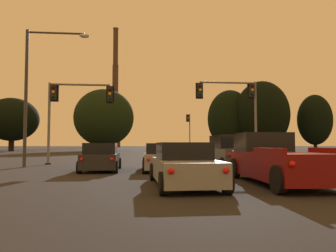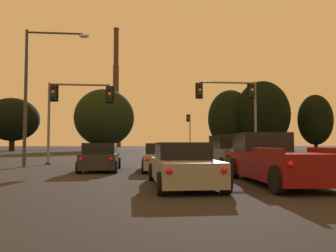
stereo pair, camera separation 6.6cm
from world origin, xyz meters
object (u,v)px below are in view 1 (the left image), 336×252
at_px(hatchback_left_lane_front, 101,158).
at_px(smokestack, 115,100).
at_px(street_lamp, 37,81).
at_px(sedan_center_lane_second, 184,166).
at_px(traffic_light_far_right, 189,127).
at_px(traffic_light_overhead_right, 236,101).
at_px(sedan_center_lane_front, 162,158).
at_px(traffic_light_overhead_left, 71,102).
at_px(pickup_truck_right_lane_second, 277,160).
at_px(suv_right_lane_front, 232,153).

distance_m(hatchback_left_lane_front, smokestack, 150.54).
relative_size(street_lamp, smokestack, 0.14).
xyz_separation_m(sedan_center_lane_second, traffic_light_far_right, (7.33, 43.71, 3.58)).
distance_m(traffic_light_overhead_right, smokestack, 143.66).
distance_m(sedan_center_lane_front, street_lamp, 9.42).
bearing_deg(traffic_light_far_right, smokestack, 99.90).
height_order(traffic_light_overhead_right, traffic_light_far_right, traffic_light_far_right).
height_order(hatchback_left_lane_front, sedan_center_lane_front, hatchback_left_lane_front).
height_order(sedan_center_lane_front, traffic_light_overhead_left, traffic_light_overhead_left).
xyz_separation_m(pickup_truck_right_lane_second, suv_right_lane_front, (0.15, 5.95, 0.09)).
xyz_separation_m(hatchback_left_lane_front, traffic_light_far_right, (10.68, 37.21, 3.59)).
height_order(sedan_center_lane_second, suv_right_lane_front, suv_right_lane_front).
distance_m(sedan_center_lane_front, traffic_light_far_right, 38.15).
bearing_deg(hatchback_left_lane_front, traffic_light_overhead_left, 114.57).
xyz_separation_m(traffic_light_far_right, street_lamp, (-14.99, -33.76, 1.03)).
height_order(traffic_light_far_right, traffic_light_overhead_left, traffic_light_far_right).
bearing_deg(sedan_center_lane_front, sedan_center_lane_second, -86.41).
bearing_deg(smokestack, hatchback_left_lane_front, -86.63).
relative_size(sedan_center_lane_second, street_lamp, 0.56).
distance_m(hatchback_left_lane_front, traffic_light_overhead_right, 12.66).
relative_size(traffic_light_far_right, smokestack, 0.11).
distance_m(sedan_center_lane_front, traffic_light_overhead_left, 9.10).
xyz_separation_m(pickup_truck_right_lane_second, traffic_light_overhead_right, (2.79, 13.41, 3.95)).
bearing_deg(traffic_light_overhead_left, traffic_light_overhead_right, 6.25).
bearing_deg(traffic_light_overhead_right, traffic_light_overhead_left, -173.75).
bearing_deg(traffic_light_overhead_right, smokestack, 97.37).
distance_m(pickup_truck_right_lane_second, smokestack, 157.08).
relative_size(hatchback_left_lane_front, sedan_center_lane_front, 0.86).
bearing_deg(street_lamp, suv_right_lane_front, -17.99).
bearing_deg(sedan_center_lane_front, pickup_truck_right_lane_second, -57.99).
distance_m(sedan_center_lane_second, traffic_light_overhead_left, 14.31).
height_order(pickup_truck_right_lane_second, hatchback_left_lane_front, pickup_truck_right_lane_second).
bearing_deg(sedan_center_lane_second, traffic_light_overhead_right, 64.81).
bearing_deg(traffic_light_far_right, hatchback_left_lane_front, -106.02).
bearing_deg(sedan_center_lane_front, smokestack, 96.16).
bearing_deg(traffic_light_far_right, street_lamp, -113.95).
height_order(suv_right_lane_front, smokestack, smokestack).
distance_m(sedan_center_lane_second, traffic_light_overhead_right, 15.64).
xyz_separation_m(pickup_truck_right_lane_second, sedan_center_lane_front, (-3.59, 6.11, -0.14)).
bearing_deg(street_lamp, sedan_center_lane_second, -52.40).
relative_size(hatchback_left_lane_front, sedan_center_lane_second, 0.87).
bearing_deg(traffic_light_far_right, suv_right_lane_front, -95.83).
bearing_deg(sedan_center_lane_second, street_lamp, 126.46).
relative_size(traffic_light_far_right, traffic_light_overhead_left, 1.15).
relative_size(sedan_center_lane_second, sedan_center_lane_front, 1.00).
xyz_separation_m(traffic_light_overhead_right, traffic_light_far_right, (1.18, 29.93, -0.50)).
bearing_deg(smokestack, traffic_light_far_right, -80.10).
bearing_deg(hatchback_left_lane_front, sedan_center_lane_front, -0.17).
distance_m(hatchback_left_lane_front, traffic_light_overhead_left, 7.47).
relative_size(suv_right_lane_front, sedan_center_lane_front, 1.04).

